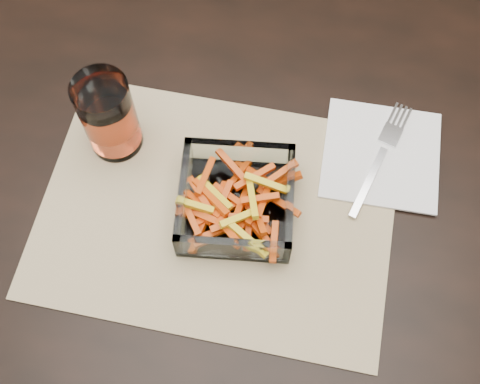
# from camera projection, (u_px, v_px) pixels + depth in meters

# --- Properties ---
(dining_table) EXTENTS (1.60, 0.90, 0.75)m
(dining_table) POSITION_uv_depth(u_px,v_px,m) (265.00, 177.00, 0.90)
(dining_table) COLOR black
(dining_table) RESTS_ON ground
(placemat) EXTENTS (0.47, 0.35, 0.00)m
(placemat) POSITION_uv_depth(u_px,v_px,m) (217.00, 211.00, 0.78)
(placemat) COLOR tan
(placemat) RESTS_ON dining_table
(glass_bowl) EXTENTS (0.15, 0.15, 0.06)m
(glass_bowl) POSITION_uv_depth(u_px,v_px,m) (236.00, 201.00, 0.75)
(glass_bowl) COLOR white
(glass_bowl) RESTS_ON placemat
(tumbler) EXTENTS (0.07, 0.07, 0.12)m
(tumbler) POSITION_uv_depth(u_px,v_px,m) (109.00, 118.00, 0.77)
(tumbler) COLOR white
(tumbler) RESTS_ON placemat
(napkin) EXTENTS (0.16, 0.16, 0.00)m
(napkin) POSITION_uv_depth(u_px,v_px,m) (381.00, 155.00, 0.81)
(napkin) COLOR white
(napkin) RESTS_ON placemat
(fork) EXTENTS (0.08, 0.18, 0.00)m
(fork) POSITION_uv_depth(u_px,v_px,m) (381.00, 155.00, 0.80)
(fork) COLOR silver
(fork) RESTS_ON napkin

